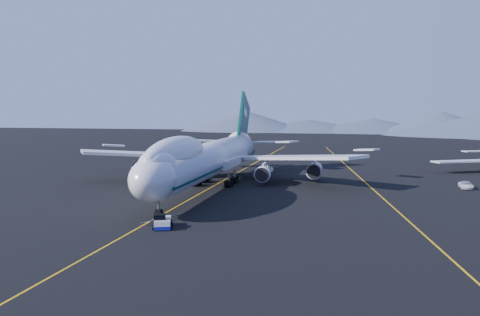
# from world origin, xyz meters

# --- Properties ---
(ground) EXTENTS (500.00, 500.00, 0.00)m
(ground) POSITION_xyz_m (0.00, 0.00, 0.00)
(ground) COLOR black
(ground) RESTS_ON ground
(taxiway_line_main) EXTENTS (0.25, 220.00, 0.01)m
(taxiway_line_main) POSITION_xyz_m (0.00, 0.00, 0.01)
(taxiway_line_main) COLOR #DB9B0C
(taxiway_line_main) RESTS_ON ground
(taxiway_line_side) EXTENTS (28.08, 198.09, 0.01)m
(taxiway_line_side) POSITION_xyz_m (30.00, 10.00, 0.01)
(taxiway_line_side) COLOR #DB9B0C
(taxiway_line_side) RESTS_ON ground
(boeing_747) EXTENTS (59.62, 72.43, 19.37)m
(boeing_747) POSITION_xyz_m (0.00, 0.03, 5.81)
(boeing_747) COLOR silver
(boeing_747) RESTS_ON ground
(pushback_tug) EXTENTS (3.40, 4.70, 1.85)m
(pushback_tug) POSITION_xyz_m (3.00, -32.90, 0.58)
(pushback_tug) COLOR silver
(pushback_tug) RESTS_ON ground
(service_van) EXTENTS (2.32, 4.89, 1.35)m
(service_van) POSITION_xyz_m (47.95, 10.48, 0.67)
(service_van) COLOR white
(service_van) RESTS_ON ground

